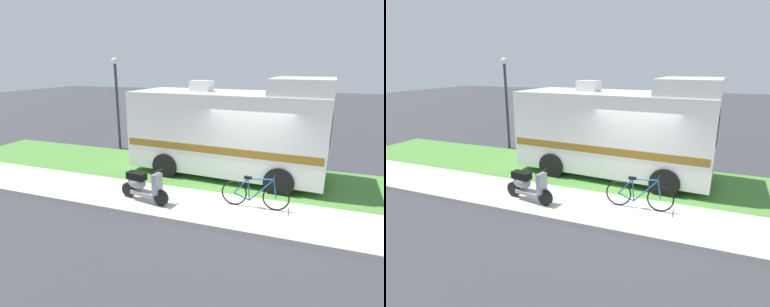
{
  "view_description": "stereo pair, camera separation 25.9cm",
  "coord_description": "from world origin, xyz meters",
  "views": [
    {
      "loc": [
        1.48,
        -8.59,
        3.79
      ],
      "look_at": [
        -1.75,
        0.3,
        1.1
      ],
      "focal_mm": 29.17,
      "sensor_mm": 36.0,
      "label": 1
    },
    {
      "loc": [
        1.72,
        -8.49,
        3.79
      ],
      "look_at": [
        -1.75,
        0.3,
        1.1
      ],
      "focal_mm": 29.17,
      "sensor_mm": 36.0,
      "label": 2
    }
  ],
  "objects": [
    {
      "name": "ground_plane",
      "position": [
        0.0,
        0.0,
        0.0
      ],
      "size": [
        80.0,
        80.0,
        0.0
      ],
      "primitive_type": "plane",
      "color": "#38383D"
    },
    {
      "name": "sidewalk",
      "position": [
        0.0,
        -1.2,
        0.06
      ],
      "size": [
        24.0,
        2.0,
        0.12
      ],
      "color": "beige",
      "rests_on": "ground"
    },
    {
      "name": "grass_strip",
      "position": [
        0.0,
        1.5,
        0.04
      ],
      "size": [
        24.0,
        3.4,
        0.08
      ],
      "color": "#4C8438",
      "rests_on": "ground"
    },
    {
      "name": "motorhome_rv",
      "position": [
        -0.87,
        1.75,
        1.63
      ],
      "size": [
        6.67,
        3.0,
        3.42
      ],
      "color": "silver",
      "rests_on": "ground"
    },
    {
      "name": "scooter",
      "position": [
        -2.57,
        -1.47,
        0.58
      ],
      "size": [
        1.56,
        0.57,
        0.97
      ],
      "color": "black",
      "rests_on": "ground"
    },
    {
      "name": "bicycle",
      "position": [
        0.43,
        -0.85,
        0.51
      ],
      "size": [
        1.79,
        0.52,
        0.9
      ],
      "color": "black",
      "rests_on": "ground"
    },
    {
      "name": "pickup_truck_near",
      "position": [
        -4.12,
        6.36,
        0.99
      ],
      "size": [
        5.81,
        2.26,
        1.87
      ],
      "color": "#B7B29E",
      "rests_on": "ground"
    },
    {
      "name": "street_lamp_post",
      "position": [
        -6.55,
        3.6,
        2.5
      ],
      "size": [
        0.28,
        0.28,
        4.1
      ],
      "color": "#333338",
      "rests_on": "ground"
    }
  ]
}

